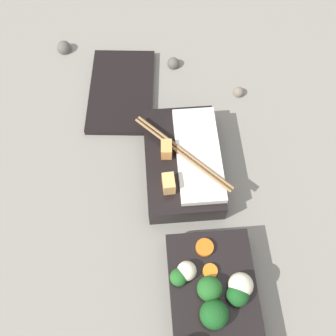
# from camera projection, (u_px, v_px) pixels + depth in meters

# --- Properties ---
(ground_plane) EXTENTS (3.00, 3.00, 0.00)m
(ground_plane) POSITION_uv_depth(u_px,v_px,m) (195.00, 233.00, 0.66)
(ground_plane) COLOR gray
(bento_tray_vegetable) EXTENTS (0.21, 0.13, 0.07)m
(bento_tray_vegetable) POSITION_uv_depth(u_px,v_px,m) (214.00, 303.00, 0.58)
(bento_tray_vegetable) COLOR black
(bento_tray_vegetable) RESTS_ON ground_plane
(bento_tray_rice) EXTENTS (0.21, 0.16, 0.07)m
(bento_tray_rice) POSITION_uv_depth(u_px,v_px,m) (184.00, 162.00, 0.69)
(bento_tray_rice) COLOR black
(bento_tray_rice) RESTS_ON ground_plane
(bento_lid) EXTENTS (0.21, 0.14, 0.01)m
(bento_lid) POSITION_uv_depth(u_px,v_px,m) (122.00, 91.00, 0.79)
(bento_lid) COLOR black
(bento_lid) RESTS_ON ground_plane
(pebble_0) EXTENTS (0.03, 0.03, 0.03)m
(pebble_0) POSITION_uv_depth(u_px,v_px,m) (64.00, 48.00, 0.84)
(pebble_0) COLOR #595651
(pebble_0) RESTS_ON ground_plane
(pebble_1) EXTENTS (0.02, 0.02, 0.02)m
(pebble_1) POSITION_uv_depth(u_px,v_px,m) (239.00, 92.00, 0.79)
(pebble_1) COLOR #7A6B5B
(pebble_1) RESTS_ON ground_plane
(pebble_3) EXTENTS (0.03, 0.03, 0.03)m
(pebble_3) POSITION_uv_depth(u_px,v_px,m) (173.00, 63.00, 0.82)
(pebble_3) COLOR #595651
(pebble_3) RESTS_ON ground_plane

